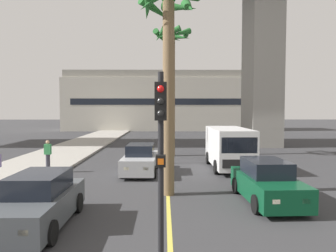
{
  "coord_description": "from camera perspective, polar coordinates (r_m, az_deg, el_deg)",
  "views": [
    {
      "loc": [
        -0.14,
        1.91,
        3.43
      ],
      "look_at": [
        0.0,
        14.0,
        2.8
      ],
      "focal_mm": 33.25,
      "sensor_mm": 36.0,
      "label": 1
    }
  ],
  "objects": [
    {
      "name": "car_queue_third",
      "position": [
        10.14,
        -22.65,
        -12.75
      ],
      "size": [
        1.86,
        4.11,
        1.56
      ],
      "color": "#4C5156",
      "rests_on": "ground"
    },
    {
      "name": "traffic_light_median_far",
      "position": [
        19.61,
        0.25,
        0.91
      ],
      "size": [
        0.24,
        0.37,
        4.2
      ],
      "color": "black",
      "rests_on": "ground"
    },
    {
      "name": "car_queue_second",
      "position": [
        16.99,
        -5.07,
        -6.19
      ],
      "size": [
        1.91,
        4.14,
        1.56
      ],
      "color": "#B7BABF",
      "rests_on": "ground"
    },
    {
      "name": "traffic_light_median_near",
      "position": [
        6.31,
        -1.33,
        -3.54
      ],
      "size": [
        0.24,
        0.37,
        4.2
      ],
      "color": "black",
      "rests_on": "ground"
    },
    {
      "name": "car_queue_front",
      "position": [
        12.3,
        17.66,
        -9.88
      ],
      "size": [
        1.94,
        4.15,
        1.56
      ],
      "color": "#0C4728",
      "rests_on": "ground"
    },
    {
      "name": "delivery_van",
      "position": [
        18.42,
        11.08,
        -3.74
      ],
      "size": [
        2.17,
        5.25,
        2.36
      ],
      "color": "white",
      "rests_on": "ground"
    },
    {
      "name": "lane_stripe_center",
      "position": [
        22.35,
        -0.31,
        -5.81
      ],
      "size": [
        0.14,
        56.0,
        0.01
      ],
      "primitive_type": "cube",
      "color": "#DBCC4C",
      "rests_on": "ground"
    },
    {
      "name": "pier_building_backdrop",
      "position": [
        53.05,
        -0.53,
        4.49
      ],
      "size": [
        33.13,
        8.04,
        9.73
      ],
      "color": "beige",
      "rests_on": "ground"
    },
    {
      "name": "palm_tree_mid_median",
      "position": [
        23.28,
        0.75,
        12.58
      ],
      "size": [
        2.91,
        2.95,
        9.4
      ],
      "color": "brown",
      "rests_on": "ground"
    },
    {
      "name": "palm_tree_near_median",
      "position": [
        12.64,
        0.1,
        14.47
      ],
      "size": [
        2.58,
        2.65,
        8.14
      ],
      "color": "brown",
      "rests_on": "ground"
    },
    {
      "name": "pedestrian_mid_block",
      "position": [
        18.21,
        -21.17,
        -4.88
      ],
      "size": [
        0.34,
        0.22,
        1.62
      ],
      "color": "#2D2D38",
      "rests_on": "sidewalk_left"
    }
  ]
}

